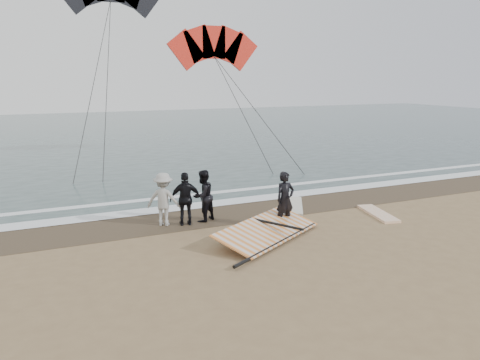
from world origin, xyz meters
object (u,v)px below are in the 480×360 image
object	(u,v)px
board_white	(378,213)
sail_rig	(264,232)
man_main	(285,199)
board_cream	(294,206)

from	to	relation	value
board_white	sail_rig	size ratio (longest dim) A/B	0.53
man_main	board_cream	bearing A→B (deg)	46.95
board_white	man_main	bearing A→B (deg)	-170.42
man_main	board_cream	size ratio (longest dim) A/B	0.76
board_white	board_cream	size ratio (longest dim) A/B	0.89
man_main	board_white	world-z (taller)	man_main
board_cream	man_main	bearing A→B (deg)	-97.85
man_main	sail_rig	size ratio (longest dim) A/B	0.46
sail_rig	man_main	bearing A→B (deg)	31.76
man_main	board_white	distance (m)	4.01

